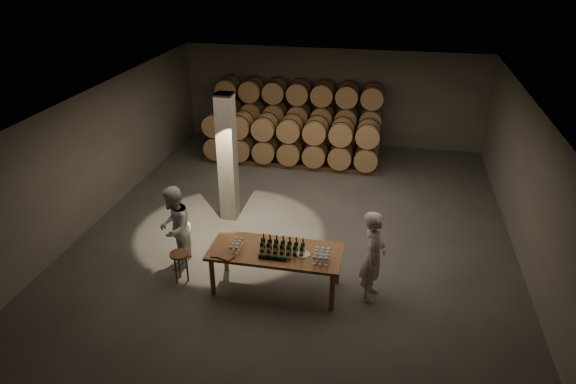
% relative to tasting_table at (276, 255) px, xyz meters
% --- Properties ---
extents(room, '(12.00, 12.00, 12.00)m').
position_rel_tasting_table_xyz_m(room, '(-1.80, 2.70, 0.80)').
color(room, '#4B4946').
rests_on(room, ground).
extents(tasting_table, '(2.60, 1.10, 0.90)m').
position_rel_tasting_table_xyz_m(tasting_table, '(0.00, 0.00, 0.00)').
color(tasting_table, brown).
rests_on(tasting_table, ground).
extents(barrel_stack_back, '(5.48, 0.95, 2.31)m').
position_rel_tasting_table_xyz_m(barrel_stack_back, '(-0.96, 7.70, 0.40)').
color(barrel_stack_back, brown).
rests_on(barrel_stack_back, ground).
extents(barrel_stack_front, '(5.48, 0.95, 1.57)m').
position_rel_tasting_table_xyz_m(barrel_stack_front, '(-0.96, 6.30, 0.03)').
color(barrel_stack_front, brown).
rests_on(barrel_stack_front, ground).
extents(bottle_cluster, '(0.86, 0.23, 0.32)m').
position_rel_tasting_table_xyz_m(bottle_cluster, '(0.14, -0.02, 0.22)').
color(bottle_cluster, black).
rests_on(bottle_cluster, tasting_table).
extents(lying_bottles, '(0.64, 0.09, 0.09)m').
position_rel_tasting_table_xyz_m(lying_bottles, '(0.02, -0.31, 0.15)').
color(lying_bottles, black).
rests_on(lying_bottles, tasting_table).
extents(glass_cluster_left, '(0.19, 0.41, 0.16)m').
position_rel_tasting_table_xyz_m(glass_cluster_left, '(-0.77, -0.08, 0.22)').
color(glass_cluster_left, silver).
rests_on(glass_cluster_left, tasting_table).
extents(glass_cluster_right, '(0.31, 0.42, 0.18)m').
position_rel_tasting_table_xyz_m(glass_cluster_right, '(0.92, -0.13, 0.23)').
color(glass_cluster_right, silver).
rests_on(glass_cluster_right, tasting_table).
extents(plate, '(0.28, 0.28, 0.02)m').
position_rel_tasting_table_xyz_m(plate, '(0.55, -0.03, 0.11)').
color(plate, white).
rests_on(plate, tasting_table).
extents(notebook_near, '(0.31, 0.28, 0.03)m').
position_rel_tasting_table_xyz_m(notebook_near, '(-0.87, -0.43, 0.12)').
color(notebook_near, brown).
rests_on(notebook_near, tasting_table).
extents(notebook_corner, '(0.25, 0.29, 0.02)m').
position_rel_tasting_table_xyz_m(notebook_corner, '(-1.08, -0.35, 0.12)').
color(notebook_corner, brown).
rests_on(notebook_corner, tasting_table).
extents(pen, '(0.13, 0.01, 0.01)m').
position_rel_tasting_table_xyz_m(pen, '(-0.75, -0.45, 0.11)').
color(pen, black).
rests_on(pen, tasting_table).
extents(stool, '(0.40, 0.40, 0.66)m').
position_rel_tasting_table_xyz_m(stool, '(-1.97, -0.13, -0.26)').
color(stool, brown).
rests_on(stool, ground).
extents(person_man, '(0.54, 0.74, 1.88)m').
position_rel_tasting_table_xyz_m(person_man, '(1.88, 0.12, 0.14)').
color(person_man, beige).
rests_on(person_man, ground).
extents(person_woman, '(0.82, 0.99, 1.84)m').
position_rel_tasting_table_xyz_m(person_woman, '(-2.26, 0.40, 0.12)').
color(person_woman, silver).
rests_on(person_woman, ground).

